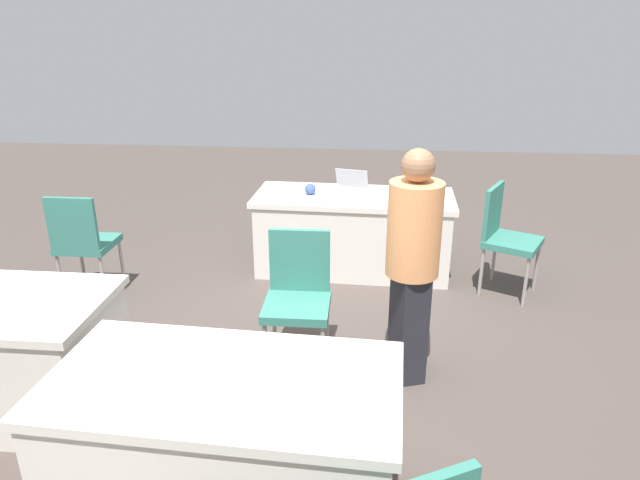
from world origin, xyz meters
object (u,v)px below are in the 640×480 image
at_px(person_attendee_standing, 412,258).
at_px(laptop_silver, 349,188).
at_px(yarn_ball, 310,189).
at_px(table_mid_right, 228,443).
at_px(chair_tucked_left, 298,292).
at_px(chair_tucked_right, 505,233).
at_px(scissors_red, 404,195).
at_px(table_foreground, 353,232).
at_px(chair_by_pillar, 83,239).

bearing_deg(person_attendee_standing, laptop_silver, 176.94).
bearing_deg(yarn_ball, person_attendee_standing, 115.73).
height_order(table_mid_right, chair_tucked_left, chair_tucked_left).
xyz_separation_m(chair_tucked_right, laptop_silver, (1.39, -0.47, 0.24)).
bearing_deg(chair_tucked_left, scissors_red, -115.12).
relative_size(chair_tucked_left, chair_tucked_right, 1.00).
height_order(table_foreground, person_attendee_standing, person_attendee_standing).
xyz_separation_m(chair_by_pillar, person_attendee_standing, (-2.71, 0.94, 0.33)).
bearing_deg(table_foreground, table_mid_right, 80.63).
bearing_deg(person_attendee_standing, chair_tucked_right, 129.42).
bearing_deg(scissors_red, laptop_silver, -168.69).
bearing_deg(chair_tucked_right, table_mid_right, -7.90).
bearing_deg(yarn_ball, laptop_silver, -163.57).
relative_size(laptop_silver, yarn_ball, 3.61).
distance_m(table_mid_right, chair_tucked_left, 1.32).
bearing_deg(table_foreground, person_attendee_standing, 103.79).
xyz_separation_m(table_mid_right, chair_tucked_right, (-1.83, -2.61, 0.18)).
relative_size(table_mid_right, scissors_red, 9.31).
xyz_separation_m(chair_tucked_right, chair_by_pillar, (3.61, 0.45, -0.01)).
bearing_deg(laptop_silver, table_foreground, 131.52).
bearing_deg(table_mid_right, scissors_red, -107.57).
xyz_separation_m(table_foreground, chair_tucked_right, (-1.33, 0.37, 0.18)).
height_order(table_mid_right, scissors_red, scissors_red).
distance_m(chair_tucked_right, chair_by_pillar, 3.64).
bearing_deg(chair_by_pillar, chair_tucked_right, 7.25).
bearing_deg(table_foreground, chair_tucked_right, 164.37).
relative_size(table_foreground, laptop_silver, 5.06).
bearing_deg(chair_tucked_left, chair_tucked_right, -142.35).
xyz_separation_m(chair_tucked_left, scissors_red, (-0.78, -1.73, 0.20)).
height_order(chair_tucked_left, scissors_red, chair_tucked_left).
relative_size(chair_tucked_left, scissors_red, 5.34).
relative_size(table_foreground, chair_tucked_right, 1.97).
relative_size(table_foreground, chair_tucked_left, 1.97).
relative_size(table_mid_right, chair_by_pillar, 1.77).
height_order(person_attendee_standing, scissors_red, person_attendee_standing).
distance_m(person_attendee_standing, scissors_red, 1.82).
bearing_deg(table_foreground, yarn_ball, 1.61).
height_order(chair_by_pillar, yarn_ball, chair_by_pillar).
distance_m(chair_tucked_left, chair_by_pillar, 2.14).
height_order(table_mid_right, yarn_ball, yarn_ball).
relative_size(chair_tucked_right, yarn_ball, 9.26).
distance_m(table_foreground, laptop_silver, 0.43).
bearing_deg(table_foreground, chair_tucked_left, 79.37).
bearing_deg(yarn_ball, chair_tucked_right, 168.29).
bearing_deg(chair_tucked_left, yarn_ball, -87.52).
relative_size(person_attendee_standing, yarn_ball, 15.19).
relative_size(table_foreground, table_mid_right, 1.13).
xyz_separation_m(table_foreground, laptop_silver, (0.05, -0.09, 0.41)).
bearing_deg(table_mid_right, table_foreground, -99.37).
xyz_separation_m(table_foreground, yarn_ball, (0.41, 0.01, 0.42)).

